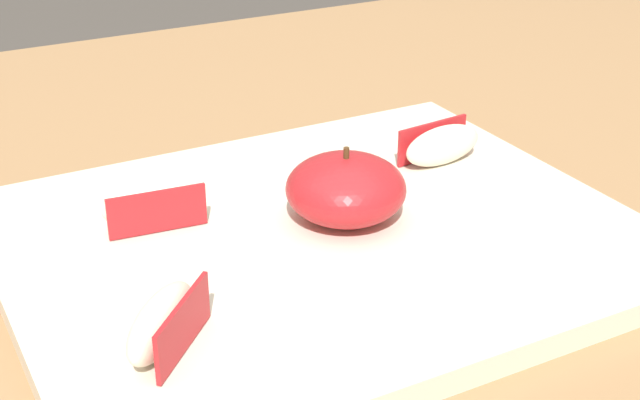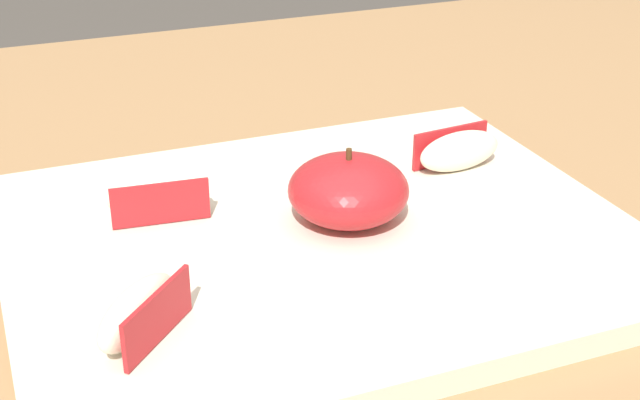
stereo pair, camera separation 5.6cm
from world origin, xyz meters
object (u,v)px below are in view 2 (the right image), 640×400
(apple_wedge_right, at_px, (459,150))
(apple_wedge_front, at_px, (139,312))
(apple_wedge_near_knife, at_px, (158,196))
(apple_half_skin_up, at_px, (348,190))
(cutting_board, at_px, (320,240))

(apple_wedge_right, xyz_separation_m, apple_wedge_front, (-0.25, -0.12, 0.00))
(apple_wedge_near_knife, bearing_deg, apple_half_skin_up, -24.04)
(cutting_board, bearing_deg, apple_wedge_right, 21.20)
(apple_wedge_near_knife, relative_size, apple_wedge_front, 1.08)
(apple_half_skin_up, distance_m, apple_wedge_near_knife, 0.12)
(cutting_board, xyz_separation_m, apple_wedge_front, (-0.13, -0.07, 0.02))
(apple_half_skin_up, xyz_separation_m, apple_wedge_near_knife, (-0.11, 0.05, -0.01))
(apple_half_skin_up, relative_size, apple_wedge_right, 1.15)
(apple_wedge_near_knife, xyz_separation_m, apple_wedge_front, (-0.04, -0.13, 0.00))
(apple_wedge_near_knife, bearing_deg, apple_wedge_right, -1.55)
(cutting_board, distance_m, apple_wedge_near_knife, 0.11)
(apple_half_skin_up, relative_size, apple_wedge_front, 1.23)
(apple_wedge_near_knife, xyz_separation_m, apple_wedge_right, (0.21, -0.01, 0.00))
(cutting_board, bearing_deg, apple_half_skin_up, 13.64)
(apple_half_skin_up, xyz_separation_m, apple_wedge_front, (-0.15, -0.08, -0.01))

